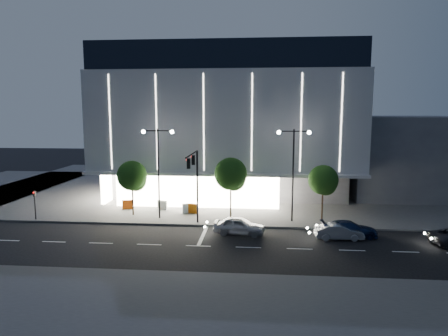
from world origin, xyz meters
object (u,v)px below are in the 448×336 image
(car_lead, at_px, (239,226))
(car_third, at_px, (349,229))
(ped_signal_far, at_px, (35,202))
(barrier_a, at_px, (127,205))
(tree_mid, at_px, (231,176))
(traffic_mast, at_px, (195,174))
(tree_right, at_px, (323,182))
(street_lamp_east, at_px, (293,161))
(car_second, at_px, (339,232))
(tree_left, at_px, (132,177))
(barrier_d, at_px, (188,208))
(barrier_b, at_px, (162,205))
(street_lamp_west, at_px, (158,160))
(barrier_c, at_px, (192,208))

(car_lead, distance_m, car_third, 9.40)
(ped_signal_far, bearing_deg, barrier_a, 32.24)
(tree_mid, height_order, car_lead, tree_mid)
(car_lead, relative_size, barrier_a, 4.06)
(traffic_mast, distance_m, tree_right, 12.63)
(street_lamp_east, distance_m, car_second, 7.96)
(barrier_a, bearing_deg, tree_left, -72.29)
(car_lead, bearing_deg, street_lamp_east, -42.13)
(tree_right, xyz_separation_m, barrier_d, (-13.60, 1.18, -3.23))
(barrier_b, bearing_deg, ped_signal_far, -138.06)
(car_third, bearing_deg, car_second, 122.19)
(street_lamp_west, relative_size, car_lead, 2.01)
(car_second, bearing_deg, barrier_c, 60.30)
(street_lamp_east, relative_size, barrier_c, 8.18)
(barrier_b, relative_size, barrier_d, 1.00)
(street_lamp_west, height_order, barrier_b, street_lamp_west)
(street_lamp_west, relative_size, car_third, 1.90)
(street_lamp_east, distance_m, ped_signal_far, 25.37)
(car_second, xyz_separation_m, barrier_b, (-17.03, 8.22, -0.01))
(tree_mid, xyz_separation_m, barrier_d, (-4.60, 1.18, -3.68))
(tree_right, distance_m, barrier_d, 14.03)
(car_second, bearing_deg, ped_signal_far, 80.85)
(car_third, bearing_deg, tree_left, 72.37)
(tree_mid, relative_size, barrier_b, 5.59)
(tree_mid, relative_size, car_lead, 1.38)
(ped_signal_far, xyz_separation_m, barrier_c, (14.91, 3.67, -1.24))
(street_lamp_west, distance_m, barrier_d, 6.24)
(street_lamp_west, xyz_separation_m, car_second, (16.49, -4.80, -5.30))
(barrier_d, bearing_deg, car_lead, -64.98)
(barrier_a, bearing_deg, tree_right, -19.99)
(street_lamp_east, bearing_deg, barrier_b, 165.83)
(street_lamp_east, xyz_separation_m, tree_mid, (-5.97, 1.02, -1.62))
(tree_mid, bearing_deg, barrier_c, 164.47)
(car_third, xyz_separation_m, barrier_c, (-14.59, 6.23, -0.04))
(tree_left, height_order, barrier_d, tree_left)
(tree_mid, distance_m, car_lead, 6.41)
(car_second, xyz_separation_m, barrier_c, (-13.58, 6.96, -0.01))
(ped_signal_far, height_order, barrier_b, ped_signal_far)
(barrier_b, bearing_deg, car_lead, -22.64)
(street_lamp_east, height_order, ped_signal_far, street_lamp_east)
(barrier_d, bearing_deg, ped_signal_far, 177.81)
(barrier_a, bearing_deg, street_lamp_east, -24.37)
(tree_mid, distance_m, tree_right, 9.01)
(barrier_b, bearing_deg, street_lamp_west, -62.30)
(car_second, bearing_deg, car_third, -56.68)
(tree_left, relative_size, tree_right, 1.04)
(traffic_mast, xyz_separation_m, barrier_b, (-4.54, 6.08, -4.38))
(street_lamp_west, xyz_separation_m, tree_right, (16.03, 1.02, -2.07))
(tree_right, bearing_deg, ped_signal_far, -174.86)
(traffic_mast, relative_size, barrier_b, 6.43)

